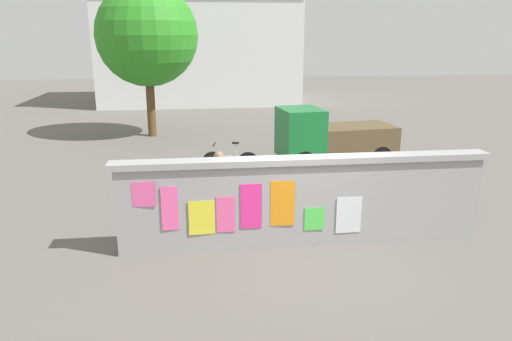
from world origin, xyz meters
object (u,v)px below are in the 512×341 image
object	(u,v)px
motorcycle	(341,199)
bicycle_far	(256,178)
tree_roadside	(147,35)
bicycle_near	(231,162)
auto_rickshaw_truck	(330,138)
person_walking	(219,180)

from	to	relation	value
motorcycle	bicycle_far	xyz separation A→B (m)	(-1.66, 2.13, -0.10)
tree_roadside	bicycle_near	bearing A→B (deg)	-65.35
auto_rickshaw_truck	tree_roadside	distance (m)	8.60
bicycle_far	person_walking	distance (m)	2.43
motorcycle	tree_roadside	bearing A→B (deg)	116.36
auto_rickshaw_truck	motorcycle	size ratio (longest dim) A/B	2.00
motorcycle	bicycle_far	distance (m)	2.70
motorcycle	auto_rickshaw_truck	bearing A→B (deg)	77.75
motorcycle	bicycle_near	world-z (taller)	bicycle_near
auto_rickshaw_truck	person_walking	distance (m)	5.75
bicycle_far	tree_roadside	distance (m)	9.18
motorcycle	tree_roadside	distance (m)	11.61
motorcycle	tree_roadside	world-z (taller)	tree_roadside
auto_rickshaw_truck	motorcycle	xyz separation A→B (m)	(-0.97, -4.45, -0.44)
auto_rickshaw_truck	bicycle_far	distance (m)	3.54
auto_rickshaw_truck	tree_roadside	xyz separation A→B (m)	(-5.89, 5.48, 3.05)
bicycle_near	person_walking	size ratio (longest dim) A/B	1.04
auto_rickshaw_truck	bicycle_near	world-z (taller)	auto_rickshaw_truck
auto_rickshaw_truck	person_walking	size ratio (longest dim) A/B	2.32
auto_rickshaw_truck	bicycle_near	distance (m)	3.23
bicycle_near	auto_rickshaw_truck	bearing A→B (deg)	8.67
bicycle_near	tree_roadside	size ratio (longest dim) A/B	0.28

